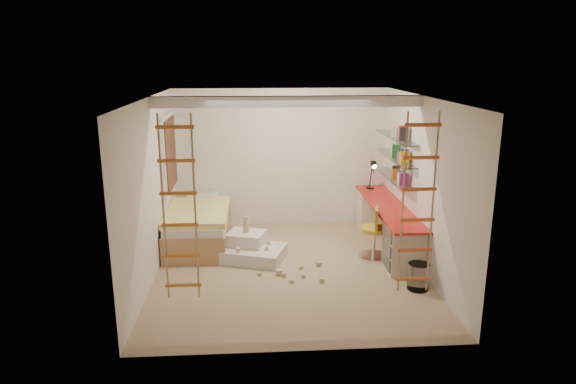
{
  "coord_description": "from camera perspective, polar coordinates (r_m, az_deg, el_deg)",
  "views": [
    {
      "loc": [
        -0.51,
        -7.27,
        3.15
      ],
      "look_at": [
        0.0,
        0.3,
        1.15
      ],
      "focal_mm": 32.0,
      "sensor_mm": 36.0,
      "label": 1
    }
  ],
  "objects": [
    {
      "name": "window_frame",
      "position": [
        9.03,
        -13.13,
        4.18
      ],
      "size": [
        0.06,
        1.15,
        1.35
      ],
      "primitive_type": "cube",
      "color": "white",
      "rests_on": "wall_left"
    },
    {
      "name": "rope_ladder_left",
      "position": [
        5.82,
        -11.99,
        -1.9
      ],
      "size": [
        0.41,
        0.04,
        2.13
      ],
      "primitive_type": null,
      "color": "orange",
      "rests_on": "ceiling"
    },
    {
      "name": "toy_blocks",
      "position": [
        7.92,
        -1.38,
        -7.1
      ],
      "size": [
        1.31,
        1.16,
        0.69
      ],
      "color": "#CCB284",
      "rests_on": "floor"
    },
    {
      "name": "task_lamp",
      "position": [
        9.56,
        9.41,
        2.42
      ],
      "size": [
        0.14,
        0.36,
        0.57
      ],
      "color": "black",
      "rests_on": "desk"
    },
    {
      "name": "window_blind",
      "position": [
        9.03,
        -12.88,
        4.19
      ],
      "size": [
        0.02,
        1.0,
        1.2
      ],
      "primitive_type": "cube",
      "color": "#4C2D1E",
      "rests_on": "window_frame"
    },
    {
      "name": "play_platform",
      "position": [
        8.3,
        -4.05,
        -6.36
      ],
      "size": [
        1.11,
        0.98,
        0.42
      ],
      "color": "silver",
      "rests_on": "floor"
    },
    {
      "name": "bed",
      "position": [
        9.0,
        -9.86,
        -3.71
      ],
      "size": [
        1.02,
        2.0,
        0.69
      ],
      "color": "#AD7F51",
      "rests_on": "floor"
    },
    {
      "name": "ceiling_beam",
      "position": [
        7.61,
        -0.0,
        10.02
      ],
      "size": [
        4.0,
        0.18,
        0.16
      ],
      "primitive_type": "cube",
      "color": "white",
      "rests_on": "ceiling"
    },
    {
      "name": "floor",
      "position": [
        7.94,
        0.15,
        -8.61
      ],
      "size": [
        4.5,
        4.5,
        0.0
      ],
      "primitive_type": "plane",
      "color": "tan",
      "rests_on": "ground"
    },
    {
      "name": "swivel_chair",
      "position": [
        8.35,
        9.57,
        -5.28
      ],
      "size": [
        0.62,
        0.62,
        0.86
      ],
      "color": "gold",
      "rests_on": "floor"
    },
    {
      "name": "books",
      "position": [
        8.87,
        11.8,
        4.34
      ],
      "size": [
        0.14,
        0.7,
        0.92
      ],
      "color": "#8C1E7F",
      "rests_on": "shelves"
    },
    {
      "name": "waste_bin",
      "position": [
        7.47,
        14.29,
        -9.09
      ],
      "size": [
        0.3,
        0.3,
        0.38
      ],
      "primitive_type": "cylinder",
      "color": "white",
      "rests_on": "floor"
    },
    {
      "name": "rope_ladder_right",
      "position": [
        6.05,
        14.21,
        -1.38
      ],
      "size": [
        0.41,
        0.04,
        2.13
      ],
      "primitive_type": null,
      "color": "#E35826",
      "rests_on": "ceiling"
    },
    {
      "name": "desk",
      "position": [
        8.87,
        10.91,
        -3.54
      ],
      "size": [
        0.56,
        2.8,
        0.75
      ],
      "color": "red",
      "rests_on": "floor"
    },
    {
      "name": "shelves",
      "position": [
        8.89,
        11.77,
        3.76
      ],
      "size": [
        0.25,
        1.8,
        0.71
      ],
      "color": "white",
      "rests_on": "wall_right"
    }
  ]
}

